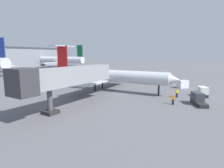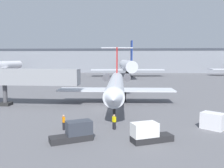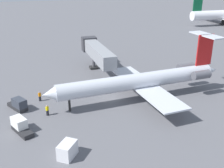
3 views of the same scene
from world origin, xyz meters
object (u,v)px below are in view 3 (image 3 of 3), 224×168
ground_crew_loader (40,96)px  baggage_tug_lead (21,126)px  regional_jet (144,80)px  baggage_tug_trailing (18,105)px  jet_bridge (96,51)px  ground_crew_marshaller (47,110)px  cargo_container_uld (67,150)px

ground_crew_loader → baggage_tug_lead: baggage_tug_lead is taller
regional_jet → ground_crew_loader: bearing=-105.4°
ground_crew_loader → baggage_tug_trailing: bearing=-58.3°
jet_bridge → baggage_tug_trailing: 21.21m
jet_bridge → baggage_tug_lead: size_ratio=4.14×
ground_crew_marshaller → regional_jet: bearing=93.1°
baggage_tug_trailing → cargo_container_uld: bearing=19.7°
baggage_tug_trailing → cargo_container_uld: (14.36, 5.13, 0.08)m
ground_crew_marshaller → cargo_container_uld: bearing=5.7°
baggage_tug_trailing → cargo_container_uld: baggage_tug_trailing is taller
baggage_tug_trailing → cargo_container_uld: size_ratio=1.47×
ground_crew_marshaller → ground_crew_loader: size_ratio=1.00×
baggage_tug_trailing → regional_jet: bearing=82.9°
regional_jet → cargo_container_uld: bearing=-52.0°
ground_crew_loader → cargo_container_uld: 16.56m
baggage_tug_lead → cargo_container_uld: baggage_tug_lead is taller
ground_crew_loader → baggage_tug_lead: (8.99, -3.26, -0.02)m
baggage_tug_lead → cargo_container_uld: (7.48, 4.98, 0.08)m
regional_jet → baggage_tug_lead: size_ratio=7.52×
regional_jet → cargo_container_uld: 19.36m
ground_crew_marshaller → baggage_tug_lead: size_ratio=0.40×
regional_jet → ground_crew_marshaller: regional_jet is taller
baggage_tug_trailing → ground_crew_loader: bearing=121.7°
baggage_tug_lead → cargo_container_uld: size_ratio=1.48×
baggage_tug_trailing → ground_crew_marshaller: bearing=49.9°
baggage_tug_lead → ground_crew_loader: bearing=160.0°
jet_bridge → cargo_container_uld: bearing=-22.3°
jet_bridge → ground_crew_loader: bearing=-49.9°
jet_bridge → ground_crew_marshaller: size_ratio=10.34×
regional_jet → baggage_tug_trailing: 20.58m
ground_crew_marshaller → cargo_container_uld: size_ratio=0.59×
ground_crew_loader → cargo_container_uld: size_ratio=0.59×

